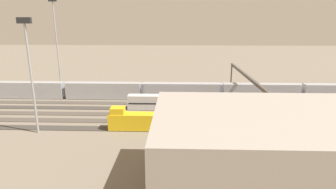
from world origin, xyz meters
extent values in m
plane|color=#756B5B|center=(0.00, 0.00, 0.00)|extent=(400.00, 400.00, 0.00)
cube|color=#3D3833|center=(0.00, -20.00, 0.06)|extent=(140.00, 2.80, 0.12)
cube|color=#3D3833|center=(0.00, -15.00, 0.06)|extent=(140.00, 2.80, 0.12)
cube|color=#4C443D|center=(0.00, -10.00, 0.06)|extent=(140.00, 2.80, 0.12)
cube|color=#3D3833|center=(0.00, -5.00, 0.06)|extent=(140.00, 2.80, 0.12)
cube|color=#4C443D|center=(0.00, 0.00, 0.06)|extent=(140.00, 2.80, 0.12)
cube|color=#3D3833|center=(0.00, 5.00, 0.06)|extent=(140.00, 2.80, 0.12)
cube|color=#4C443D|center=(0.00, 10.00, 0.06)|extent=(140.00, 2.80, 0.12)
cube|color=#4C443D|center=(0.00, 15.00, 0.06)|extent=(140.00, 2.80, 0.12)
cube|color=#3D3833|center=(0.00, 20.00, 0.06)|extent=(140.00, 2.80, 0.12)
cube|color=silver|center=(-21.54, 5.00, 2.02)|extent=(23.00, 3.00, 3.80)
cube|color=black|center=(-21.54, 5.00, 1.49)|extent=(22.40, 3.06, 0.36)
cube|color=silver|center=(2.66, 5.00, 2.02)|extent=(23.00, 3.00, 3.80)
cube|color=black|center=(2.66, 5.00, 1.92)|extent=(22.40, 3.06, 0.36)
cube|color=#A8AAB2|center=(-24.85, -5.00, 2.62)|extent=(23.00, 3.00, 5.00)
cube|color=#A8AAB2|center=(-0.65, -5.00, 2.62)|extent=(23.00, 3.00, 5.00)
cube|color=#A8AAB2|center=(23.55, -5.00, 2.62)|extent=(23.00, 3.00, 5.00)
cube|color=#A8AAB2|center=(47.75, -5.00, 2.62)|extent=(23.00, 3.00, 5.00)
cube|color=gold|center=(10.80, 20.00, 1.92)|extent=(10.00, 3.00, 3.60)
cube|color=gold|center=(13.80, 20.00, 4.42)|extent=(3.00, 2.70, 1.40)
cube|color=#D85914|center=(-10.30, 15.00, 1.92)|extent=(10.00, 3.00, 3.60)
cube|color=#D85914|center=(-7.30, 15.00, 4.42)|extent=(3.00, 2.70, 1.40)
cube|color=#A8AAB2|center=(-28.89, -10.00, 2.02)|extent=(23.00, 3.00, 3.80)
cube|color=#A8AAB2|center=(-4.69, -10.00, 2.02)|extent=(23.00, 3.00, 3.80)
cube|color=#A8AAB2|center=(19.51, -10.00, 2.02)|extent=(23.00, 3.00, 3.80)
cube|color=#A8AAB2|center=(43.71, -10.00, 2.02)|extent=(23.00, 3.00, 3.80)
cylinder|color=#9EA0A5|center=(44.58, -22.84, 15.03)|extent=(0.44, 0.44, 30.05)
cube|color=#262628|center=(44.58, -22.84, 30.65)|extent=(2.80, 0.70, 1.20)
cylinder|color=#9EA0A5|center=(30.89, 22.52, 11.51)|extent=(0.44, 0.44, 23.02)
cube|color=#262628|center=(30.89, 22.52, 23.62)|extent=(2.80, 0.70, 1.20)
cylinder|color=#4C4742|center=(-18.93, -22.10, 4.00)|extent=(0.50, 0.50, 8.00)
cylinder|color=#4C4742|center=(-18.93, 22.10, 4.00)|extent=(0.50, 0.50, 8.00)
cube|color=#4C4742|center=(-18.93, 0.00, 8.40)|extent=(0.70, 45.00, 0.80)
cube|color=#9E9389|center=(-19.48, 43.17, 5.95)|extent=(46.43, 21.60, 11.89)
camera|label=1|loc=(0.70, 77.93, 23.56)|focal=29.73mm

